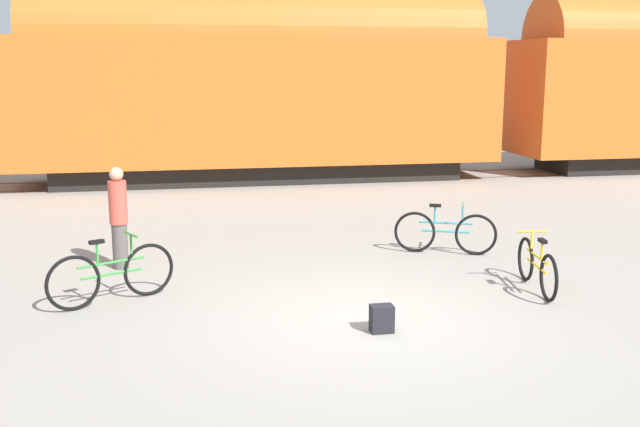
# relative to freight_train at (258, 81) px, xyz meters

# --- Properties ---
(ground_plane) EXTENTS (80.00, 80.00, 0.00)m
(ground_plane) POSITION_rel_freight_train_xyz_m (-0.00, -11.98, -2.79)
(ground_plane) COLOR gray
(freight_train) EXTENTS (42.19, 2.82, 5.29)m
(freight_train) POSITION_rel_freight_train_xyz_m (0.00, 0.00, 0.00)
(freight_train) COLOR black
(freight_train) RESTS_ON ground_plane
(rail_near) EXTENTS (54.19, 0.07, 0.01)m
(rail_near) POSITION_rel_freight_train_xyz_m (-0.00, -0.72, -2.78)
(rail_near) COLOR #4C4238
(rail_near) RESTS_ON ground_plane
(rail_far) EXTENTS (54.19, 0.07, 0.01)m
(rail_far) POSITION_rel_freight_train_xyz_m (-0.00, 0.72, -2.78)
(rail_far) COLOR #4C4238
(rail_far) RESTS_ON ground_plane
(bicycle_green) EXTENTS (1.66, 0.89, 0.94)m
(bicycle_green) POSITION_rel_freight_train_xyz_m (-3.22, -10.65, -2.39)
(bicycle_green) COLOR black
(bicycle_green) RESTS_ON ground_plane
(bicycle_teal) EXTENTS (1.65, 0.73, 0.89)m
(bicycle_teal) POSITION_rel_freight_train_xyz_m (2.24, -8.91, -2.41)
(bicycle_teal) COLOR black
(bicycle_teal) RESTS_ON ground_plane
(bicycle_yellow) EXTENTS (0.46, 1.68, 0.83)m
(bicycle_yellow) POSITION_rel_freight_train_xyz_m (2.79, -11.21, -2.43)
(bicycle_yellow) COLOR black
(bicycle_yellow) RESTS_ON ground_plane
(person_in_red) EXTENTS (0.29, 0.29, 1.65)m
(person_in_red) POSITION_rel_freight_train_xyz_m (-3.24, -8.83, -1.95)
(person_in_red) COLOR #514C47
(person_in_red) RESTS_ON ground_plane
(backpack) EXTENTS (0.28, 0.20, 0.34)m
(backpack) POSITION_rel_freight_train_xyz_m (0.12, -12.46, -2.62)
(backpack) COLOR black
(backpack) RESTS_ON ground_plane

